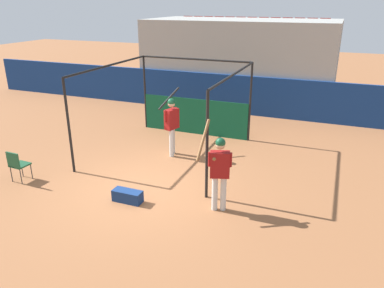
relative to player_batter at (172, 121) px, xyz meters
The scene contains 8 objects.
ground_plane 2.46m from the player_batter, 84.99° to the right, with size 60.00×60.00×0.00m, color #935B38.
outfield_wall 5.06m from the player_batter, 87.80° to the left, with size 24.00×0.12×1.59m.
bleacher_section 7.15m from the player_batter, 88.44° to the left, with size 8.15×4.00×3.67m.
batting_cage 1.34m from the player_batter, 93.21° to the left, with size 3.91×4.25×2.62m.
player_batter is the anchor object (origin of this frame).
player_waiting 3.42m from the player_batter, 48.04° to the right, with size 0.68×0.58×2.05m.
folding_chair 4.30m from the player_batter, 133.08° to the right, with size 0.42×0.42×0.84m.
equipment_bag 3.12m from the player_batter, 85.86° to the right, with size 0.70×0.28×0.28m.
Camera 1 is at (4.25, -7.34, 4.38)m, focal length 35.00 mm.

